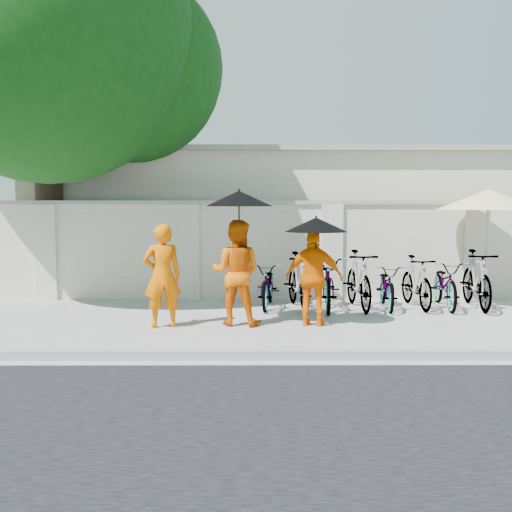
{
  "coord_description": "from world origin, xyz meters",
  "views": [
    {
      "loc": [
        0.37,
        -8.88,
        1.96
      ],
      "look_at": [
        0.4,
        0.98,
        1.1
      ],
      "focal_mm": 40.0,
      "sensor_mm": 36.0,
      "label": 1
    }
  ],
  "objects_px": {
    "monk_left": "(162,276)",
    "monk_center": "(236,273)",
    "monk_right": "(314,278)",
    "patio_umbrella": "(488,201)"
  },
  "relations": [
    {
      "from": "patio_umbrella",
      "to": "monk_left",
      "type": "bearing_deg",
      "value": -163.69
    },
    {
      "from": "monk_left",
      "to": "patio_umbrella",
      "type": "relative_size",
      "value": 0.72
    },
    {
      "from": "monk_left",
      "to": "monk_center",
      "type": "distance_m",
      "value": 1.21
    },
    {
      "from": "monk_left",
      "to": "monk_center",
      "type": "xyz_separation_m",
      "value": [
        1.19,
        0.18,
        0.03
      ]
    },
    {
      "from": "monk_left",
      "to": "patio_umbrella",
      "type": "height_order",
      "value": "patio_umbrella"
    },
    {
      "from": "monk_center",
      "to": "patio_umbrella",
      "type": "bearing_deg",
      "value": -149.6
    },
    {
      "from": "monk_left",
      "to": "monk_right",
      "type": "height_order",
      "value": "monk_left"
    },
    {
      "from": "monk_right",
      "to": "monk_center",
      "type": "bearing_deg",
      "value": 8.54
    },
    {
      "from": "patio_umbrella",
      "to": "monk_right",
      "type": "bearing_deg",
      "value": -154.81
    },
    {
      "from": "monk_center",
      "to": "monk_right",
      "type": "height_order",
      "value": "monk_center"
    }
  ]
}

